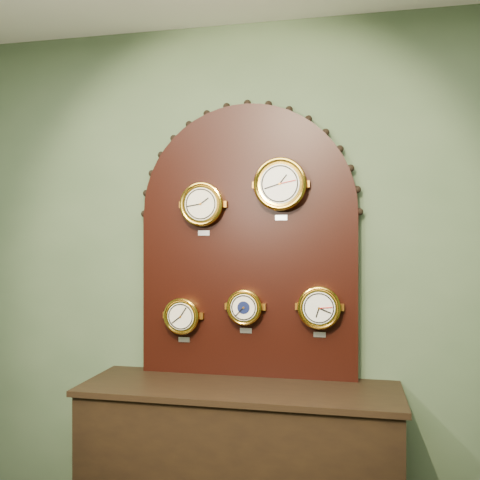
% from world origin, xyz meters
% --- Properties ---
extents(wall_back, '(4.00, 0.00, 4.00)m').
position_xyz_m(wall_back, '(0.00, 2.50, 1.40)').
color(wall_back, '#44593D').
rests_on(wall_back, ground).
extents(shop_counter, '(1.60, 0.50, 0.80)m').
position_xyz_m(shop_counter, '(0.00, 2.23, 0.40)').
color(shop_counter, black).
rests_on(shop_counter, ground_plane).
extents(display_board, '(1.26, 0.06, 1.53)m').
position_xyz_m(display_board, '(0.00, 2.45, 1.63)').
color(display_board, black).
rests_on(display_board, shop_counter).
extents(roman_clock, '(0.24, 0.08, 0.29)m').
position_xyz_m(roman_clock, '(-0.24, 2.38, 1.78)').
color(roman_clock, gold).
rests_on(roman_clock, display_board).
extents(arabic_clock, '(0.28, 0.08, 0.33)m').
position_xyz_m(arabic_clock, '(0.19, 2.38, 1.88)').
color(arabic_clock, gold).
rests_on(arabic_clock, display_board).
extents(hygrometer, '(0.20, 0.08, 0.25)m').
position_xyz_m(hygrometer, '(-0.36, 2.38, 1.16)').
color(hygrometer, gold).
rests_on(hygrometer, display_board).
extents(barometer, '(0.19, 0.08, 0.25)m').
position_xyz_m(barometer, '(-0.00, 2.38, 1.22)').
color(barometer, gold).
rests_on(barometer, display_board).
extents(tide_clock, '(0.23, 0.08, 0.28)m').
position_xyz_m(tide_clock, '(0.40, 2.38, 1.22)').
color(tide_clock, gold).
rests_on(tide_clock, display_board).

